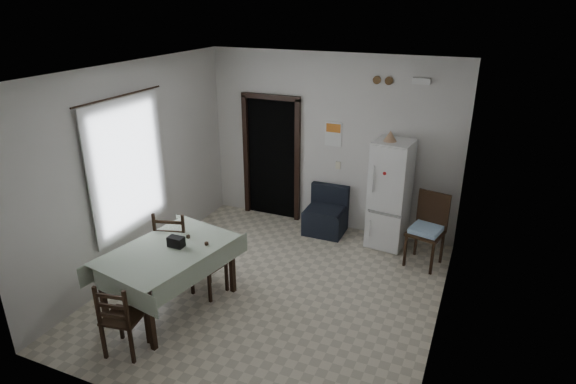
{
  "coord_description": "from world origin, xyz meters",
  "views": [
    {
      "loc": [
        2.35,
        -4.97,
        3.66
      ],
      "look_at": [
        0.0,
        0.5,
        1.25
      ],
      "focal_mm": 30.0,
      "sensor_mm": 36.0,
      "label": 1
    }
  ],
  "objects_px": {
    "navy_seat": "(325,211)",
    "dining_table": "(171,278)",
    "fridge": "(390,194)",
    "dining_chair_far_right": "(208,264)",
    "dining_chair_near_head": "(123,316)",
    "dining_chair_far_left": "(177,244)",
    "corner_chair": "(426,231)"
  },
  "relations": [
    {
      "from": "corner_chair",
      "to": "dining_table",
      "type": "distance_m",
      "value": 3.61
    },
    {
      "from": "corner_chair",
      "to": "dining_table",
      "type": "xyz_separation_m",
      "value": [
        -2.76,
        -2.32,
        -0.12
      ]
    },
    {
      "from": "dining_chair_far_right",
      "to": "dining_chair_near_head",
      "type": "height_order",
      "value": "dining_chair_near_head"
    },
    {
      "from": "fridge",
      "to": "navy_seat",
      "type": "distance_m",
      "value": 1.13
    },
    {
      "from": "fridge",
      "to": "navy_seat",
      "type": "bearing_deg",
      "value": -173.35
    },
    {
      "from": "dining_chair_far_left",
      "to": "dining_chair_far_right",
      "type": "height_order",
      "value": "dining_chair_far_left"
    },
    {
      "from": "fridge",
      "to": "dining_table",
      "type": "relative_size",
      "value": 1.07
    },
    {
      "from": "navy_seat",
      "to": "dining_chair_near_head",
      "type": "xyz_separation_m",
      "value": [
        -1.06,
        -3.63,
        0.07
      ]
    },
    {
      "from": "navy_seat",
      "to": "dining_chair_far_right",
      "type": "distance_m",
      "value": 2.43
    },
    {
      "from": "fridge",
      "to": "dining_chair_far_left",
      "type": "height_order",
      "value": "fridge"
    },
    {
      "from": "navy_seat",
      "to": "dining_chair_far_left",
      "type": "xyz_separation_m",
      "value": [
        -1.4,
        -2.16,
        0.15
      ]
    },
    {
      "from": "navy_seat",
      "to": "corner_chair",
      "type": "xyz_separation_m",
      "value": [
        1.67,
        -0.42,
        0.15
      ]
    },
    {
      "from": "fridge",
      "to": "dining_chair_far_right",
      "type": "relative_size",
      "value": 1.95
    },
    {
      "from": "fridge",
      "to": "navy_seat",
      "type": "height_order",
      "value": "fridge"
    },
    {
      "from": "corner_chair",
      "to": "dining_chair_far_right",
      "type": "xyz_separation_m",
      "value": [
        -2.49,
        -1.87,
        -0.1
      ]
    },
    {
      "from": "dining_chair_far_right",
      "to": "dining_table",
      "type": "bearing_deg",
      "value": 72.42
    },
    {
      "from": "fridge",
      "to": "corner_chair",
      "type": "xyz_separation_m",
      "value": [
        0.64,
        -0.42,
        -0.31
      ]
    },
    {
      "from": "dining_table",
      "to": "navy_seat",
      "type": "bearing_deg",
      "value": 78.95
    },
    {
      "from": "corner_chair",
      "to": "dining_chair_far_right",
      "type": "distance_m",
      "value": 3.12
    },
    {
      "from": "dining_chair_far_left",
      "to": "dining_chair_far_right",
      "type": "bearing_deg",
      "value": 152.49
    },
    {
      "from": "navy_seat",
      "to": "dining_chair_far_left",
      "type": "relative_size",
      "value": 0.72
    },
    {
      "from": "dining_table",
      "to": "dining_chair_near_head",
      "type": "relative_size",
      "value": 1.74
    },
    {
      "from": "navy_seat",
      "to": "dining_chair_far_left",
      "type": "height_order",
      "value": "dining_chair_far_left"
    },
    {
      "from": "dining_chair_far_right",
      "to": "dining_chair_near_head",
      "type": "bearing_deg",
      "value": 92.22
    },
    {
      "from": "dining_chair_far_right",
      "to": "navy_seat",
      "type": "bearing_deg",
      "value": -97.73
    },
    {
      "from": "fridge",
      "to": "navy_seat",
      "type": "xyz_separation_m",
      "value": [
        -1.03,
        0.0,
        -0.46
      ]
    },
    {
      "from": "fridge",
      "to": "dining_chair_far_right",
      "type": "bearing_deg",
      "value": -122.48
    },
    {
      "from": "fridge",
      "to": "dining_chair_far_left",
      "type": "bearing_deg",
      "value": -131.82
    },
    {
      "from": "dining_chair_far_left",
      "to": "dining_chair_far_right",
      "type": "distance_m",
      "value": 0.6
    },
    {
      "from": "navy_seat",
      "to": "dining_table",
      "type": "bearing_deg",
      "value": -112.33
    },
    {
      "from": "corner_chair",
      "to": "dining_table",
      "type": "relative_size",
      "value": 0.68
    },
    {
      "from": "dining_table",
      "to": "fridge",
      "type": "bearing_deg",
      "value": 62.87
    }
  ]
}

